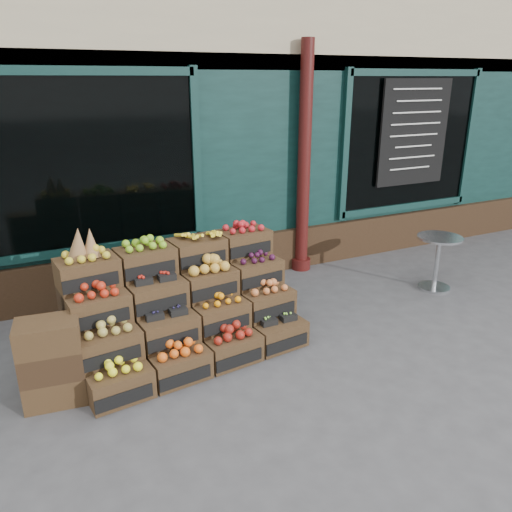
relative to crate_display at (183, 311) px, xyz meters
name	(u,v)px	position (x,y,z in m)	size (l,w,h in m)	color
ground	(302,349)	(1.11, -0.54, -0.44)	(60.00, 60.00, 0.00)	#444447
shop_facade	(158,96)	(1.11, 4.57, 1.96)	(12.00, 6.24, 4.80)	#0C2B28
crate_display	(183,311)	(0.00, 0.00, 0.00)	(2.39, 1.36, 1.42)	#3F2C19
spare_crates	(52,362)	(-1.31, -0.36, -0.05)	(0.56, 0.42, 0.78)	#3F2C19
bistro_table	(438,256)	(3.56, 0.07, 0.02)	(0.59, 0.59, 0.74)	silver
shopkeeper	(67,212)	(-0.83, 2.18, 0.64)	(0.79, 0.52, 2.16)	#175128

